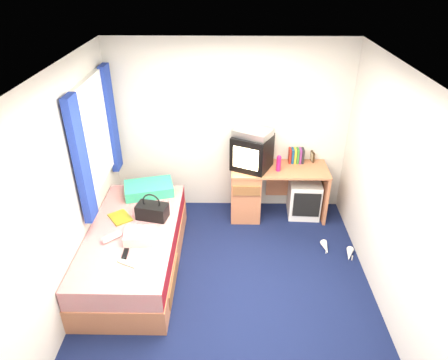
{
  "coord_description": "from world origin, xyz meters",
  "views": [
    {
      "loc": [
        0.01,
        -3.33,
        3.27
      ],
      "look_at": [
        -0.06,
        0.7,
        0.97
      ],
      "focal_mm": 32.0,
      "sensor_mm": 36.0,
      "label": 1
    }
  ],
  "objects_px": {
    "handbag": "(152,211)",
    "bed": "(135,248)",
    "vcr": "(253,133)",
    "desk": "(258,189)",
    "aerosol_can": "(270,158)",
    "colour_swatch_fan": "(127,263)",
    "remote_control": "(125,254)",
    "magazine": "(120,217)",
    "towel": "(139,236)",
    "white_heels": "(337,251)",
    "pink_water_bottle": "(279,164)",
    "picture_frame": "(312,157)",
    "pillow": "(149,189)",
    "storage_cube": "(304,198)",
    "crt_tv": "(252,152)"
  },
  "relations": [
    {
      "from": "handbag",
      "to": "bed",
      "type": "bearing_deg",
      "value": -117.2
    },
    {
      "from": "vcr",
      "to": "desk",
      "type": "bearing_deg",
      "value": 26.97
    },
    {
      "from": "aerosol_can",
      "to": "colour_swatch_fan",
      "type": "bearing_deg",
      "value": -131.26
    },
    {
      "from": "remote_control",
      "to": "magazine",
      "type": "bearing_deg",
      "value": 105.81
    },
    {
      "from": "bed",
      "to": "handbag",
      "type": "bearing_deg",
      "value": 50.14
    },
    {
      "from": "towel",
      "to": "white_heels",
      "type": "height_order",
      "value": "towel"
    },
    {
      "from": "desk",
      "to": "pink_water_bottle",
      "type": "xyz_separation_m",
      "value": [
        0.25,
        -0.09,
        0.44
      ]
    },
    {
      "from": "magazine",
      "to": "pink_water_bottle",
      "type": "bearing_deg",
      "value": 23.07
    },
    {
      "from": "handbag",
      "to": "remote_control",
      "type": "xyz_separation_m",
      "value": [
        -0.17,
        -0.67,
        -0.09
      ]
    },
    {
      "from": "vcr",
      "to": "picture_frame",
      "type": "xyz_separation_m",
      "value": [
        0.85,
        0.19,
        -0.43
      ]
    },
    {
      "from": "desk",
      "to": "aerosol_can",
      "type": "height_order",
      "value": "aerosol_can"
    },
    {
      "from": "pink_water_bottle",
      "to": "remote_control",
      "type": "bearing_deg",
      "value": -139.39
    },
    {
      "from": "vcr",
      "to": "aerosol_can",
      "type": "relative_size",
      "value": 2.36
    },
    {
      "from": "handbag",
      "to": "pillow",
      "type": "bearing_deg",
      "value": 117.15
    },
    {
      "from": "pillow",
      "to": "picture_frame",
      "type": "bearing_deg",
      "value": 13.91
    },
    {
      "from": "aerosol_can",
      "to": "bed",
      "type": "bearing_deg",
      "value": -143.5
    },
    {
      "from": "picture_frame",
      "to": "pink_water_bottle",
      "type": "distance_m",
      "value": 0.57
    },
    {
      "from": "storage_cube",
      "to": "towel",
      "type": "xyz_separation_m",
      "value": [
        -2.03,
        -1.33,
        0.32
      ]
    },
    {
      "from": "towel",
      "to": "magazine",
      "type": "bearing_deg",
      "value": 127.36
    },
    {
      "from": "crt_tv",
      "to": "vcr",
      "type": "xyz_separation_m",
      "value": [
        0.0,
        0.0,
        0.27
      ]
    },
    {
      "from": "desk",
      "to": "pink_water_bottle",
      "type": "height_order",
      "value": "pink_water_bottle"
    },
    {
      "from": "crt_tv",
      "to": "magazine",
      "type": "relative_size",
      "value": 2.14
    },
    {
      "from": "crt_tv",
      "to": "magazine",
      "type": "bearing_deg",
      "value": -124.94
    },
    {
      "from": "colour_swatch_fan",
      "to": "white_heels",
      "type": "relative_size",
      "value": 0.56
    },
    {
      "from": "pillow",
      "to": "storage_cube",
      "type": "relative_size",
      "value": 1.15
    },
    {
      "from": "picture_frame",
      "to": "magazine",
      "type": "height_order",
      "value": "picture_frame"
    },
    {
      "from": "desk",
      "to": "aerosol_can",
      "type": "relative_size",
      "value": 6.71
    },
    {
      "from": "crt_tv",
      "to": "vcr",
      "type": "distance_m",
      "value": 0.27
    },
    {
      "from": "crt_tv",
      "to": "aerosol_can",
      "type": "bearing_deg",
      "value": 44.49
    },
    {
      "from": "crt_tv",
      "to": "magazine",
      "type": "distance_m",
      "value": 1.88
    },
    {
      "from": "vcr",
      "to": "handbag",
      "type": "xyz_separation_m",
      "value": [
        -1.2,
        -0.9,
        -0.62
      ]
    },
    {
      "from": "desk",
      "to": "colour_swatch_fan",
      "type": "bearing_deg",
      "value": -129.93
    },
    {
      "from": "vcr",
      "to": "magazine",
      "type": "xyz_separation_m",
      "value": [
        -1.59,
        -0.91,
        -0.71
      ]
    },
    {
      "from": "vcr",
      "to": "colour_swatch_fan",
      "type": "relative_size",
      "value": 2.08
    },
    {
      "from": "picture_frame",
      "to": "towel",
      "type": "height_order",
      "value": "picture_frame"
    },
    {
      "from": "colour_swatch_fan",
      "to": "pink_water_bottle",
      "type": "bearing_deg",
      "value": 44.06
    },
    {
      "from": "white_heels",
      "to": "aerosol_can",
      "type": "bearing_deg",
      "value": 130.11
    },
    {
      "from": "bed",
      "to": "crt_tv",
      "type": "bearing_deg",
      "value": 39.0
    },
    {
      "from": "storage_cube",
      "to": "picture_frame",
      "type": "bearing_deg",
      "value": 66.66
    },
    {
      "from": "picture_frame",
      "to": "magazine",
      "type": "relative_size",
      "value": 0.5
    },
    {
      "from": "crt_tv",
      "to": "remote_control",
      "type": "relative_size",
      "value": 3.75
    },
    {
      "from": "pink_water_bottle",
      "to": "handbag",
      "type": "bearing_deg",
      "value": -152.44
    },
    {
      "from": "colour_swatch_fan",
      "to": "aerosol_can",
      "type": "bearing_deg",
      "value": 48.74
    },
    {
      "from": "handbag",
      "to": "colour_swatch_fan",
      "type": "relative_size",
      "value": 1.78
    },
    {
      "from": "desk",
      "to": "handbag",
      "type": "xyz_separation_m",
      "value": [
        -1.3,
        -0.89,
        0.23
      ]
    },
    {
      "from": "pillow",
      "to": "vcr",
      "type": "relative_size",
      "value": 1.34
    },
    {
      "from": "aerosol_can",
      "to": "colour_swatch_fan",
      "type": "distance_m",
      "value": 2.4
    },
    {
      "from": "handbag",
      "to": "towel",
      "type": "xyz_separation_m",
      "value": [
        -0.08,
        -0.42,
        -0.04
      ]
    },
    {
      "from": "picture_frame",
      "to": "magazine",
      "type": "xyz_separation_m",
      "value": [
        -2.43,
        -1.11,
        -0.27
      ]
    },
    {
      "from": "storage_cube",
      "to": "handbag",
      "type": "relative_size",
      "value": 1.36
    }
  ]
}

